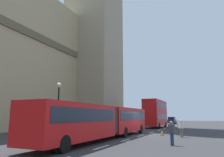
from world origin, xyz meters
name	(u,v)px	position (x,y,z in m)	size (l,w,h in m)	color
ground_plane	(143,135)	(0.00, 0.00, 0.00)	(160.00, 160.00, 0.00)	#333335
lane_centre_marking	(141,136)	(-0.76, 0.00, 0.01)	(29.80, 0.16, 0.01)	silver
articulated_bus	(105,119)	(-5.50, 1.99, 1.75)	(18.18, 2.54, 2.90)	red
double_decker_bus	(156,112)	(15.66, 2.00, 2.71)	(9.65, 2.54, 4.90)	red
sedan_lead	(172,120)	(36.40, 2.18, 0.91)	(4.40, 1.86, 1.85)	navy
traffic_cone_west	(162,133)	(0.47, -1.99, 0.28)	(0.36, 0.36, 0.58)	black
traffic_cone_middle	(173,129)	(8.81, -1.90, 0.28)	(0.36, 0.36, 0.58)	black
street_lamp	(58,105)	(-6.53, 6.50, 3.06)	(0.44, 0.44, 5.27)	black
pedestrian_near_cones	(172,132)	(-7.22, -4.17, 0.91)	(0.35, 0.45, 1.69)	#262D4C
pedestrian_by_kerb	(181,128)	(-0.96, -4.16, 0.91)	(0.44, 0.46, 1.69)	#726651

